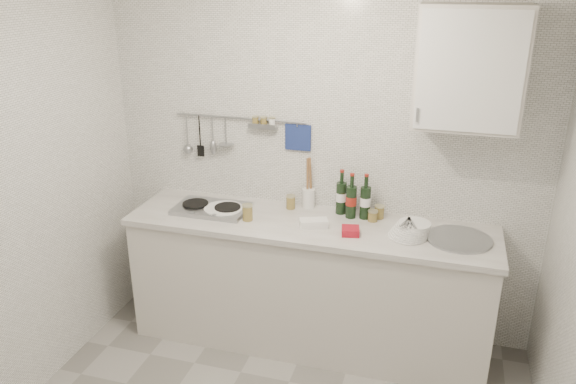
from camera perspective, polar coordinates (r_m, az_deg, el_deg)
The scene contains 14 objects.
back_wall at distance 3.87m, azimuth 3.36°, elevation 3.15°, with size 3.00×0.02×2.50m, color silver.
counter at distance 3.94m, azimuth 2.19°, elevation -9.55°, with size 2.44×0.64×0.96m.
wall_rail at distance 3.95m, azimuth -5.19°, elevation 6.17°, with size 0.98×0.09×0.34m.
wall_cabinet at distance 3.44m, azimuth 17.97°, elevation 11.92°, with size 0.60×0.38×0.70m.
plate_stack_hob at distance 3.87m, azimuth -6.64°, elevation -1.84°, with size 0.29×0.28×0.03m.
plate_stack_sink at distance 3.58m, azimuth 12.36°, elevation -3.78°, with size 0.26×0.25×0.10m.
wine_bottles at distance 3.77m, azimuth 6.59°, elevation -0.28°, with size 0.24×0.12×0.31m.
butter_dish at distance 3.63m, azimuth 2.63°, elevation -3.20°, with size 0.18×0.09×0.05m, color white.
strawberry_punnet at distance 3.55m, azimuth 6.36°, elevation -3.96°, with size 0.11×0.11×0.05m, color red.
utensil_crock at distance 3.92m, azimuth 2.09°, elevation -0.35°, with size 0.09×0.09×0.37m.
jar_a at distance 3.91m, azimuth 0.27°, elevation -1.01°, with size 0.07×0.07×0.10m.
jar_b at distance 3.80m, azimuth 9.26°, elevation -1.98°, with size 0.07×0.07×0.09m.
jar_c at distance 3.75m, azimuth 8.61°, elevation -2.39°, with size 0.07×0.07×0.08m.
jar_d at distance 3.73m, azimuth -4.14°, elevation -2.08°, with size 0.07×0.07×0.11m.
Camera 1 is at (0.81, -2.19, 2.45)m, focal length 35.00 mm.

